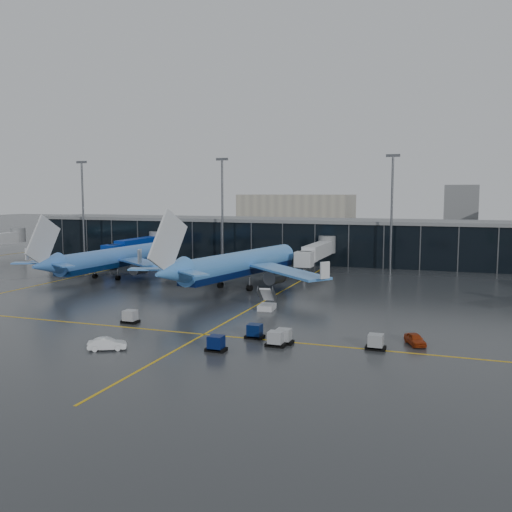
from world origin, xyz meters
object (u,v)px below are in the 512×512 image
(service_van_white, at_px, (107,344))
(airliner_arkefly, at_px, (112,247))
(airliner_klm_near, at_px, (241,249))
(service_van_red, at_px, (415,339))
(baggage_carts, at_px, (252,335))
(mobile_airstair, at_px, (267,305))

(service_van_white, bearing_deg, airliner_arkefly, 4.91)
(airliner_klm_near, height_order, service_van_white, airliner_klm_near)
(service_van_red, distance_m, service_van_white, 34.55)
(airliner_klm_near, distance_m, service_van_red, 45.00)
(airliner_arkefly, height_order, service_van_red, airliner_arkefly)
(airliner_klm_near, distance_m, baggage_carts, 38.37)
(service_van_red, relative_size, service_van_white, 0.93)
(airliner_klm_near, bearing_deg, mobile_airstair, -47.01)
(airliner_arkefly, relative_size, service_van_white, 9.92)
(airliner_arkefly, xyz_separation_m, airliner_klm_near, (28.98, -2.36, 0.64))
(mobile_airstair, height_order, service_van_white, mobile_airstair)
(airliner_arkefly, xyz_separation_m, service_van_red, (61.75, -32.54, -5.69))
(mobile_airstair, distance_m, service_van_white, 28.21)
(airliner_klm_near, relative_size, service_van_white, 10.93)
(airliner_klm_near, bearing_deg, service_van_white, -77.49)
(mobile_airstair, height_order, service_van_red, mobile_airstair)
(baggage_carts, xyz_separation_m, mobile_airstair, (-4.10, 17.64, 0.01))
(airliner_klm_near, height_order, baggage_carts, airliner_klm_near)
(airliner_klm_near, bearing_deg, service_van_red, -31.42)
(baggage_carts, bearing_deg, service_van_red, 14.57)
(airliner_arkefly, bearing_deg, mobile_airstair, -22.37)
(baggage_carts, bearing_deg, mobile_airstair, 103.08)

